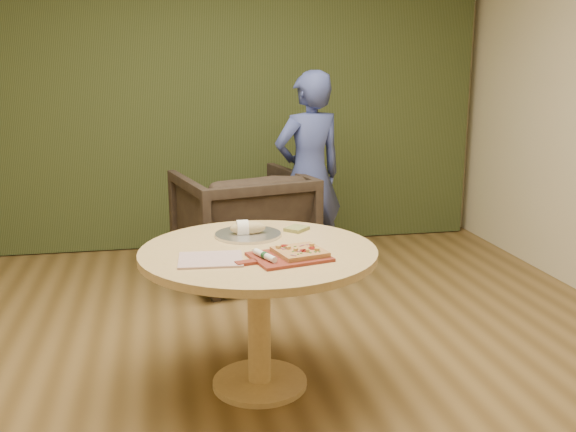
% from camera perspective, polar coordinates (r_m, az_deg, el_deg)
% --- Properties ---
extents(room_shell, '(5.04, 6.04, 2.84)m').
position_cam_1_polar(room_shell, '(2.99, -1.30, 8.51)').
color(room_shell, brown).
rests_on(room_shell, ground).
extents(curtain, '(4.80, 0.14, 2.78)m').
position_cam_1_polar(curtain, '(5.86, -6.37, 10.90)').
color(curtain, '#2B3518').
rests_on(curtain, ground).
extents(pedestal_table, '(1.19, 1.19, 0.75)m').
position_cam_1_polar(pedestal_table, '(3.26, -2.63, -5.29)').
color(pedestal_table, '#DAB36F').
rests_on(pedestal_table, ground).
extents(pizza_paddle, '(0.47, 0.35, 0.01)m').
position_cam_1_polar(pizza_paddle, '(3.05, -0.06, -3.68)').
color(pizza_paddle, maroon).
rests_on(pizza_paddle, pedestal_table).
extents(flatbread_pizza, '(0.27, 0.27, 0.04)m').
position_cam_1_polar(flatbread_pizza, '(3.08, 1.05, -3.18)').
color(flatbread_pizza, '#BB8849').
rests_on(flatbread_pizza, pizza_paddle).
extents(cutlery_roll, '(0.10, 0.19, 0.03)m').
position_cam_1_polar(cutlery_roll, '(3.01, -2.07, -3.53)').
color(cutlery_roll, white).
rests_on(cutlery_roll, pizza_paddle).
extents(newspaper, '(0.32, 0.27, 0.01)m').
position_cam_1_polar(newspaper, '(3.05, -6.89, -3.86)').
color(newspaper, silver).
rests_on(newspaper, pedestal_table).
extents(serving_tray, '(0.36, 0.36, 0.02)m').
position_cam_1_polar(serving_tray, '(3.46, -3.57, -1.65)').
color(serving_tray, silver).
rests_on(serving_tray, pedestal_table).
extents(bread_roll, '(0.19, 0.09, 0.09)m').
position_cam_1_polar(bread_roll, '(3.45, -3.72, -1.08)').
color(bread_roll, tan).
rests_on(bread_roll, serving_tray).
extents(green_packet, '(0.16, 0.16, 0.02)m').
position_cam_1_polar(green_packet, '(3.56, 0.77, -1.14)').
color(green_packet, olive).
rests_on(green_packet, pedestal_table).
extents(armchair, '(1.09, 1.05, 0.95)m').
position_cam_1_polar(armchair, '(4.96, -4.08, -0.35)').
color(armchair, black).
rests_on(armchair, ground).
extents(person_standing, '(0.67, 0.53, 1.60)m').
position_cam_1_polar(person_standing, '(5.02, 1.87, 3.68)').
color(person_standing, navy).
rests_on(person_standing, ground).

